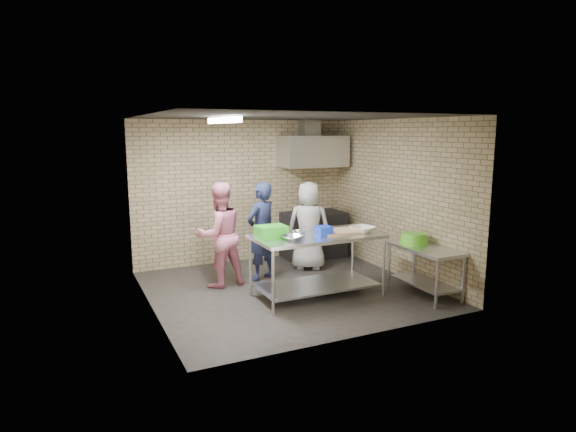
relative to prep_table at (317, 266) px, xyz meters
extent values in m
plane|color=black|center=(-0.27, 0.48, -0.48)|extent=(4.20, 4.20, 0.00)
plane|color=black|center=(-0.27, 0.48, 2.22)|extent=(4.20, 4.20, 0.00)
cube|color=tan|center=(-0.27, 2.48, 0.87)|extent=(4.20, 0.06, 2.70)
cube|color=tan|center=(-0.27, -1.52, 0.87)|extent=(4.20, 0.06, 2.70)
cube|color=tan|center=(-2.37, 0.48, 0.87)|extent=(0.06, 4.00, 2.70)
cube|color=tan|center=(1.83, 0.48, 0.87)|extent=(0.06, 4.00, 2.70)
cube|color=silver|center=(0.00, 0.00, 0.00)|extent=(1.93, 0.96, 0.96)
cube|color=silver|center=(1.53, -0.62, -0.11)|extent=(0.60, 1.20, 0.75)
cube|color=black|center=(1.08, 2.13, -0.03)|extent=(1.20, 0.70, 0.90)
cube|color=silver|center=(1.08, 2.18, 1.62)|extent=(1.30, 0.60, 0.60)
cube|color=#A5A8AD|center=(1.08, 2.33, 2.07)|extent=(0.35, 0.30, 0.30)
cube|color=#3F2B19|center=(1.38, 2.37, 1.44)|extent=(0.80, 0.20, 0.04)
cube|color=white|center=(-1.27, 0.48, 2.16)|extent=(0.10, 1.25, 0.08)
cube|color=green|center=(-0.70, 0.12, 0.57)|extent=(0.43, 0.32, 0.17)
cube|color=#1935BF|center=(0.05, -0.10, 0.55)|extent=(0.21, 0.21, 0.14)
cube|color=tan|center=(0.35, -0.02, 0.50)|extent=(0.59, 0.45, 0.03)
imported|color=#B7B9BF|center=(-0.50, -0.20, 0.52)|extent=(0.38, 0.38, 0.07)
imported|color=silver|center=(-0.30, 0.05, 0.52)|extent=(0.29, 0.29, 0.07)
imported|color=beige|center=(0.70, -0.15, 0.53)|extent=(0.47, 0.47, 0.09)
cylinder|color=#B22619|center=(1.13, 2.37, 1.55)|extent=(0.07, 0.07, 0.18)
cylinder|color=green|center=(1.53, 2.37, 1.53)|extent=(0.06, 0.06, 0.15)
imported|color=black|center=(-0.42, 1.17, 0.35)|extent=(0.71, 0.61, 1.66)
imported|color=#C76983|center=(-1.17, 1.14, 0.36)|extent=(0.91, 0.76, 1.69)
imported|color=silver|center=(0.60, 1.41, 0.32)|extent=(0.93, 0.84, 1.60)
camera|label=1|loc=(-3.43, -6.24, 2.00)|focal=30.31mm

